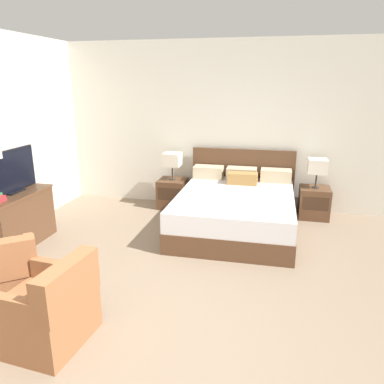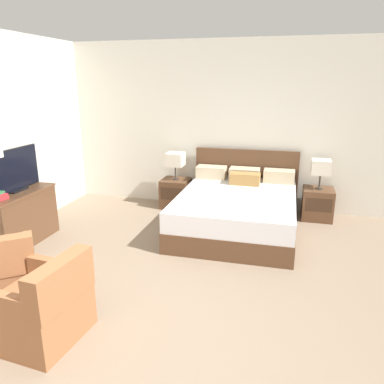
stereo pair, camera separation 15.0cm
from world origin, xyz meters
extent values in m
plane|color=#84705B|center=(0.00, 0.00, 0.00)|extent=(11.95, 11.95, 0.00)
cube|color=silver|center=(0.00, 4.01, 1.39)|extent=(6.61, 0.06, 2.78)
cube|color=brown|center=(0.41, 2.86, 0.14)|extent=(1.66, 2.07, 0.28)
cube|color=silver|center=(0.41, 2.86, 0.42)|extent=(1.64, 2.05, 0.27)
cube|color=brown|center=(0.41, 3.92, 0.51)|extent=(1.72, 0.05, 1.03)
cube|color=#C6B28E|center=(-0.15, 3.72, 0.65)|extent=(0.49, 0.28, 0.20)
cube|color=#C6B28E|center=(0.41, 3.72, 0.65)|extent=(0.49, 0.28, 0.20)
cube|color=#C6B28E|center=(0.97, 3.72, 0.65)|extent=(0.49, 0.28, 0.20)
cube|color=#A87A42|center=(0.45, 3.45, 0.64)|extent=(0.46, 0.22, 0.18)
cube|color=brown|center=(-0.77, 3.69, 0.25)|extent=(0.47, 0.46, 0.49)
cube|color=#3C2718|center=(-0.77, 3.47, 0.30)|extent=(0.40, 0.01, 0.22)
cube|color=brown|center=(1.59, 3.69, 0.25)|extent=(0.47, 0.46, 0.49)
cube|color=#3C2718|center=(1.59, 3.47, 0.30)|extent=(0.40, 0.01, 0.22)
cylinder|color=#332D28|center=(-0.77, 3.69, 0.50)|extent=(0.11, 0.11, 0.02)
cylinder|color=#332D28|center=(-0.77, 3.69, 0.62)|extent=(0.02, 0.02, 0.22)
cube|color=beige|center=(-0.77, 3.69, 0.85)|extent=(0.29, 0.29, 0.22)
cylinder|color=#332D28|center=(1.59, 3.69, 0.50)|extent=(0.11, 0.11, 0.02)
cylinder|color=#332D28|center=(1.59, 3.69, 0.62)|extent=(0.02, 0.02, 0.22)
cube|color=beige|center=(1.59, 3.69, 0.85)|extent=(0.29, 0.29, 0.22)
cube|color=brown|center=(-2.40, 1.69, 0.36)|extent=(0.54, 1.07, 0.72)
cube|color=brown|center=(-2.40, 1.69, 0.71)|extent=(0.56, 1.10, 0.02)
cube|color=black|center=(-2.40, 1.77, 0.73)|extent=(0.18, 0.29, 0.02)
cube|color=black|center=(-2.40, 1.77, 1.00)|extent=(0.04, 0.92, 0.55)
cube|color=black|center=(-2.38, 1.77, 1.00)|extent=(0.01, 0.90, 0.53)
cube|color=#935B38|center=(-1.62, 0.46, 0.20)|extent=(0.96, 0.96, 0.40)
cube|color=#935B38|center=(-1.39, 0.65, 0.49)|extent=(0.46, 0.54, 0.18)
cube|color=#935B38|center=(-0.88, 0.06, 0.20)|extent=(0.74, 0.74, 0.40)
cube|color=#935B38|center=(-0.61, 0.04, 0.58)|extent=(0.22, 0.69, 0.36)
cube|color=#935B38|center=(-0.91, -0.23, 0.49)|extent=(0.63, 0.15, 0.18)
cube|color=#935B38|center=(-0.86, 0.35, 0.49)|extent=(0.63, 0.15, 0.18)
camera|label=1|loc=(0.92, -2.31, 2.12)|focal=35.00mm
camera|label=2|loc=(1.07, -2.28, 2.12)|focal=35.00mm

